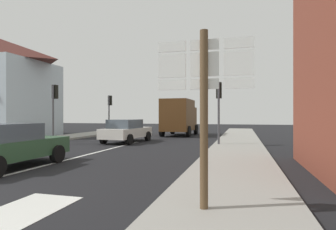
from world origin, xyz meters
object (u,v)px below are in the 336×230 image
(traffic_light_near_right, at_px, (219,99))
(route_sign_post, at_px, (204,100))
(sedan_far, at_px, (126,131))
(traffic_light_near_left, at_px, (54,100))
(delivery_truck, at_px, (179,116))
(sedan_near, at_px, (6,145))
(traffic_light_far_left, at_px, (110,106))

(traffic_light_near_right, bearing_deg, route_sign_post, -86.69)
(sedan_far, height_order, traffic_light_near_left, traffic_light_near_left)
(delivery_truck, bearing_deg, sedan_far, -106.46)
(delivery_truck, height_order, traffic_light_near_right, traffic_light_near_right)
(delivery_truck, xyz_separation_m, traffic_light_near_right, (3.94, -7.45, 1.01))
(route_sign_post, bearing_deg, delivery_truck, 103.83)
(sedan_near, height_order, route_sign_post, route_sign_post)
(sedan_far, bearing_deg, route_sign_post, -61.10)
(traffic_light_far_left, bearing_deg, traffic_light_near_right, -36.27)
(traffic_light_near_right, xyz_separation_m, traffic_light_near_left, (-10.62, -0.12, 0.10))
(sedan_far, bearing_deg, traffic_light_far_left, 123.71)
(traffic_light_far_left, relative_size, traffic_light_near_right, 0.99)
(route_sign_post, relative_size, traffic_light_near_left, 0.86)
(traffic_light_far_left, distance_m, traffic_light_near_left, 7.92)
(route_sign_post, relative_size, traffic_light_far_left, 0.90)
(traffic_light_far_left, relative_size, traffic_light_near_left, 0.96)
(sedan_near, distance_m, route_sign_post, 7.40)
(sedan_far, distance_m, traffic_light_near_right, 6.26)
(sedan_near, height_order, sedan_far, same)
(sedan_far, distance_m, traffic_light_far_left, 8.68)
(traffic_light_far_left, bearing_deg, route_sign_post, -59.25)
(traffic_light_near_left, bearing_deg, sedan_near, -61.89)
(sedan_near, height_order, traffic_light_far_left, traffic_light_far_left)
(traffic_light_far_left, distance_m, traffic_light_near_right, 13.18)
(delivery_truck, xyz_separation_m, traffic_light_near_left, (-6.69, -7.57, 1.11))
(delivery_truck, distance_m, traffic_light_far_left, 6.77)
(sedan_far, relative_size, route_sign_post, 1.35)
(sedan_far, height_order, delivery_truck, delivery_truck)
(sedan_far, xyz_separation_m, traffic_light_near_right, (5.92, -0.74, 1.90))
(route_sign_post, height_order, traffic_light_far_left, traffic_light_far_left)
(sedan_near, bearing_deg, traffic_light_far_left, 105.35)
(delivery_truck, bearing_deg, traffic_light_near_right, -62.16)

